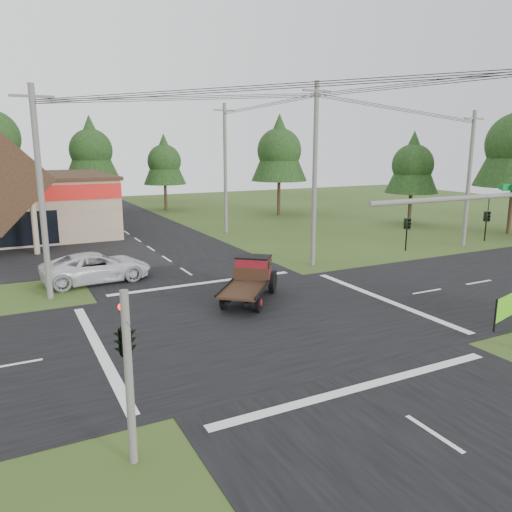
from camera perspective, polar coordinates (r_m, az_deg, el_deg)
ground at (r=22.33m, az=0.61°, el=-7.46°), size 120.00×120.00×0.00m
road_ns at (r=22.33m, az=0.61°, el=-7.44°), size 12.00×120.00×0.02m
road_ew at (r=22.33m, az=0.61°, el=-7.43°), size 120.00×12.00×0.02m
traffic_signal_mast at (r=19.40m, az=27.11°, el=1.64°), size 8.12×0.24×7.00m
traffic_signal_corner at (r=12.18m, az=-14.83°, el=-7.55°), size 0.53×2.48×4.40m
utility_pole_nw at (r=26.72m, az=-23.38°, el=6.68°), size 2.00×0.30×10.50m
utility_pole_ne at (r=32.03m, az=6.73°, el=9.29°), size 2.00×0.30×11.50m
utility_pole_far at (r=41.51m, az=23.16°, el=8.19°), size 2.00×0.30×10.20m
utility_pole_n at (r=44.34m, az=-3.53°, el=10.01°), size 2.00×0.30×11.20m
tree_row_d at (r=61.36m, az=-18.37°, el=11.62°), size 6.16×6.16×11.11m
tree_row_e at (r=61.24m, az=-10.45°, el=10.77°), size 5.04×5.04×9.09m
tree_side_ne at (r=55.96m, az=2.68°, el=12.20°), size 6.16×6.16×11.11m
tree_side_e_near at (r=51.20m, az=17.49°, el=10.12°), size 5.04×5.04×9.09m
antique_flatbed_truck at (r=24.79m, az=-0.83°, el=-2.84°), size 4.80×5.17×2.14m
white_pickup at (r=29.92m, az=-17.77°, el=-1.22°), size 6.21×3.17×1.68m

